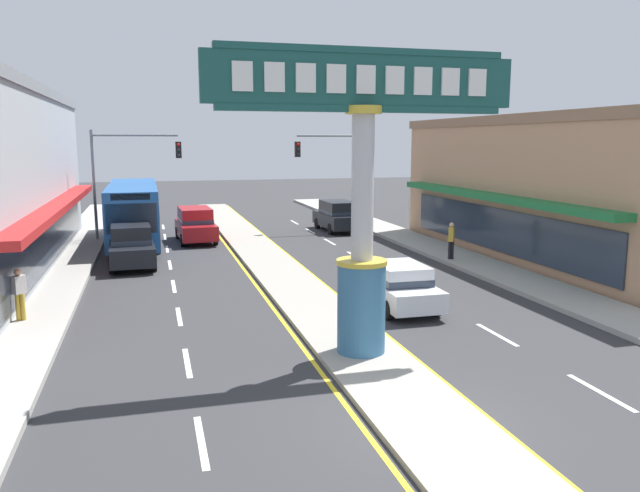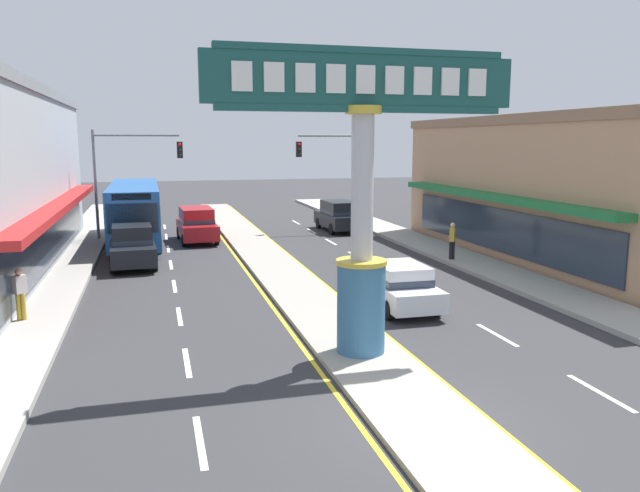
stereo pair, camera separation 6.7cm
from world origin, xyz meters
name	(u,v)px [view 1 (the left image)]	position (x,y,z in m)	size (l,w,h in m)	color
ground_plane	(427,423)	(0.00, 0.00, 0.00)	(160.00, 160.00, 0.00)	#303033
median_strip	(266,259)	(0.00, 18.00, 0.07)	(2.28, 52.00, 0.14)	gray
sidewalk_left	(58,278)	(-8.97, 16.00, 0.09)	(2.45, 60.00, 0.18)	#9E9B93
sidewalk_right	(457,257)	(8.97, 16.00, 0.09)	(2.45, 60.00, 0.18)	#9E9B93
lane_markings	(271,265)	(0.00, 16.65, 0.00)	(9.02, 52.00, 0.01)	silver
district_sign	(362,202)	(0.00, 4.09, 4.07)	(7.95, 1.32, 7.69)	#33668C
storefront_right	(570,187)	(14.33, 15.05, 3.39)	(8.71, 20.81, 6.78)	tan
traffic_light_left_side	(126,165)	(-6.38, 25.76, 4.25)	(4.86, 0.46, 6.20)	slate
traffic_light_right_side	(342,163)	(6.38, 26.36, 4.25)	(4.86, 0.46, 6.20)	slate
sedan_near_right_lane	(398,285)	(2.79, 8.36, 0.79)	(1.89, 4.33, 1.53)	silver
suv_far_right_lane	(195,224)	(-2.79, 24.49, 0.98)	(2.13, 4.69, 1.90)	maroon
suv_near_left_lane	(337,215)	(6.09, 26.38, 0.98)	(2.06, 4.65, 1.90)	black
suv_mid_left_lane	(131,245)	(-6.09, 18.19, 0.98)	(2.15, 4.69, 1.90)	black
bus_far_left_oncoming	(133,210)	(-6.09, 24.63, 1.87)	(2.62, 11.22, 3.26)	#1E5199
pedestrian_near_kerb	(451,238)	(8.18, 15.08, 1.15)	(0.41, 0.45, 1.71)	black
pedestrian_far_side	(19,291)	(-9.14, 9.42, 1.09)	(0.42, 0.45, 1.61)	gold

